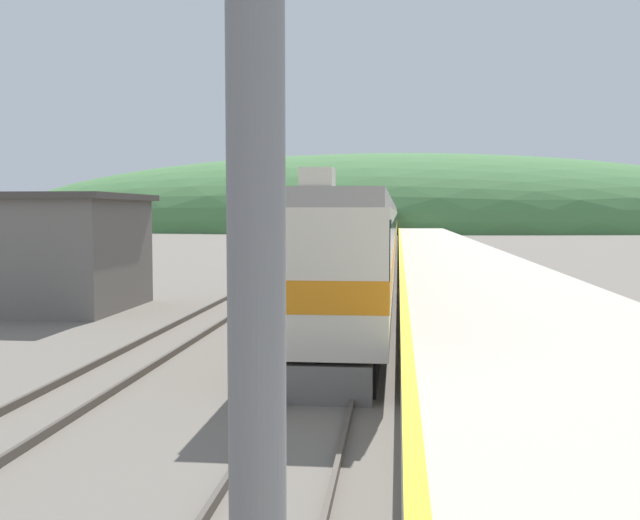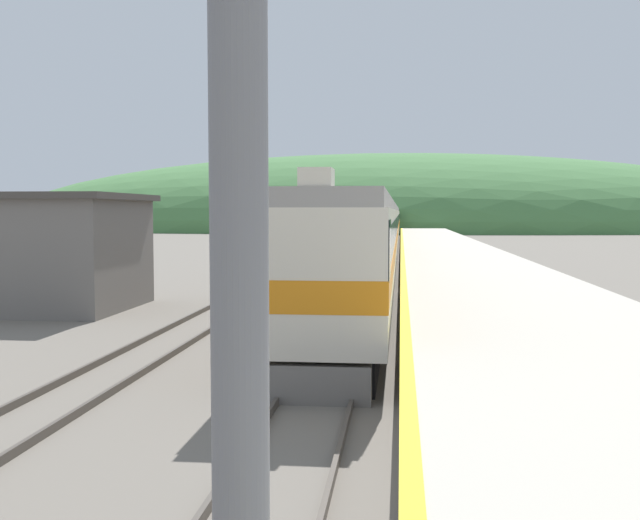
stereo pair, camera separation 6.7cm
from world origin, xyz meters
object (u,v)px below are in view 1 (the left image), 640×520
Objects in this scene: carriage_second at (373,235)px; carriage_fourth at (385,223)px; carriage_third at (381,227)px; carriage_fifth at (388,221)px; express_train_lead_car at (349,256)px.

carriage_second and carriage_fourth have the same top height.
carriage_fourth is (0.00, 44.80, 0.00)m from carriage_second.
carriage_fifth is at bearing 90.00° from carriage_third.
carriage_fifth is at bearing 90.00° from carriage_second.
carriage_fourth is at bearing -90.00° from carriage_fifth.
carriage_third is 44.80m from carriage_fifth.
carriage_third is at bearing 90.00° from carriage_second.
express_train_lead_car is at bearing -90.00° from carriage_third.
express_train_lead_car is 0.96× the size of carriage_second.
express_train_lead_car reaches higher than carriage_fifth.
carriage_second is 44.80m from carriage_fourth.
carriage_second and carriage_fifth have the same top height.
carriage_fourth is 22.40m from carriage_fifth.
carriage_second is 22.40m from carriage_third.
express_train_lead_car reaches higher than carriage_fourth.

